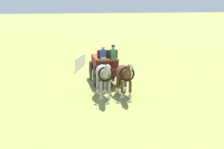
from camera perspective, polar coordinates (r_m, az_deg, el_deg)
ground_plane at (r=25.21m, az=-1.23°, el=-1.21°), size 220.00×220.00×0.00m
show_wagon at (r=24.79m, az=-1.18°, el=1.57°), size 5.68×1.94×2.87m
draft_horse_near at (r=21.50m, az=2.03°, el=0.08°), size 3.00×0.94×2.23m
draft_horse_off at (r=21.25m, az=-1.39°, el=0.09°), size 3.16×0.93×2.29m
sponsor_banner at (r=29.89m, az=-5.18°, el=1.99°), size 3.04×1.11×1.10m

